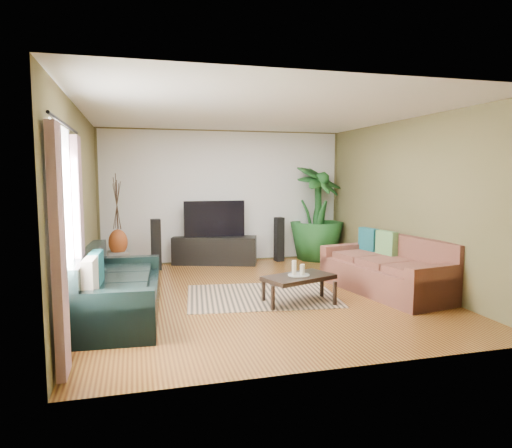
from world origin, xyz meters
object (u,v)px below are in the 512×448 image
object	(u,v)px
speaker_left	(156,245)
speaker_right	(279,239)
sofa_right	(386,265)
tv_stand	(215,250)
potted_plant	(317,213)
side_table	(129,275)
television	(214,219)
pedestal	(119,262)
coffee_table	(299,289)
sofa_left	(120,284)
vase	(118,242)

from	to	relation	value
speaker_left	speaker_right	distance (m)	2.53
sofa_right	tv_stand	world-z (taller)	sofa_right
potted_plant	side_table	size ratio (longest dim) A/B	4.12
television	pedestal	distance (m)	2.01
coffee_table	speaker_right	distance (m)	3.15
sofa_left	speaker_right	bearing A→B (deg)	-41.30
pedestal	side_table	xyz separation A→B (m)	(0.20, -1.48, 0.05)
vase	coffee_table	bearing A→B (deg)	-48.55
sofa_right	speaker_right	size ratio (longest dim) A/B	2.38
speaker_right	side_table	xyz separation A→B (m)	(-3.01, -1.70, -0.22)
coffee_table	speaker_left	xyz separation A→B (m)	(-1.83, 2.83, 0.28)
sofa_right	side_table	xyz separation A→B (m)	(-3.83, 1.11, -0.18)
potted_plant	speaker_left	bearing A→B (deg)	-176.19
speaker_left	side_table	xyz separation A→B (m)	(-0.49, -1.46, -0.24)
coffee_table	vase	world-z (taller)	vase
television	speaker_right	world-z (taller)	television
sofa_left	pedestal	xyz separation A→B (m)	(-0.11, 2.84, -0.24)
vase	side_table	world-z (taller)	vase
tv_stand	potted_plant	size ratio (longest dim) A/B	0.84
sofa_left	speaker_right	size ratio (longest dim) A/B	2.38
coffee_table	potted_plant	xyz separation A→B (m)	(1.53, 3.05, 0.80)
speaker_right	sofa_right	bearing A→B (deg)	-82.10
speaker_left	potted_plant	bearing A→B (deg)	-0.32
coffee_table	tv_stand	world-z (taller)	tv_stand
sofa_right	speaker_left	xyz separation A→B (m)	(-3.34, 2.58, 0.06)
sofa_left	potted_plant	world-z (taller)	potted_plant
sofa_right	speaker_left	world-z (taller)	speaker_left
side_table	tv_stand	bearing A→B (deg)	46.51
speaker_left	vase	world-z (taller)	speaker_left
sofa_right	vase	world-z (taller)	sofa_right
tv_stand	potted_plant	distance (m)	2.30
tv_stand	speaker_right	size ratio (longest dim) A/B	1.82
sofa_left	sofa_right	bearing A→B (deg)	-82.29
television	speaker_left	xyz separation A→B (m)	(-1.17, -0.28, -0.44)
coffee_table	pedestal	size ratio (longest dim) A/B	2.58
tv_stand	speaker_right	xyz separation A→B (m)	(1.35, -0.05, 0.18)
speaker_left	vase	size ratio (longest dim) A/B	1.99
coffee_table	tv_stand	distance (m)	3.18
television	vase	xyz separation A→B (m)	(-1.86, -0.27, -0.37)
potted_plant	vase	world-z (taller)	potted_plant
sofa_left	television	distance (m)	3.61
sofa_right	speaker_right	distance (m)	2.93
pedestal	vase	xyz separation A→B (m)	(0.00, 0.00, 0.36)
sofa_left	coffee_table	bearing A→B (deg)	-86.00
sofa_right	side_table	size ratio (longest dim) A/B	4.50
sofa_left	side_table	world-z (taller)	sofa_left
tv_stand	vase	world-z (taller)	vase
tv_stand	potted_plant	xyz separation A→B (m)	(2.18, -0.06, 0.72)
sofa_left	coffee_table	distance (m)	2.42
coffee_table	tv_stand	bearing A→B (deg)	81.91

